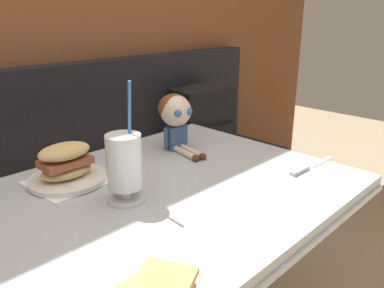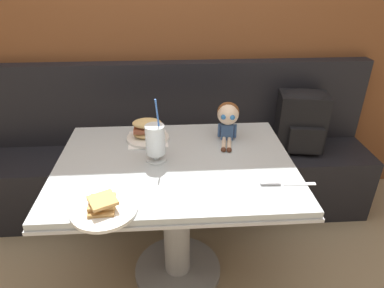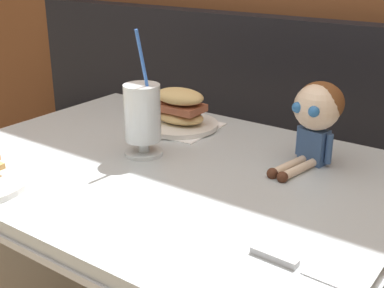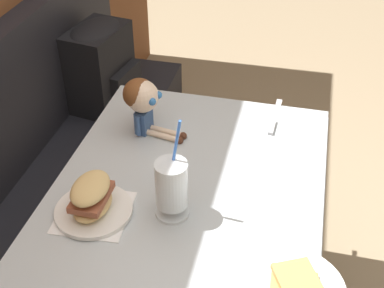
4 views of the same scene
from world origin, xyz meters
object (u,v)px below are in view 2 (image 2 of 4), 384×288
object	(u,v)px
sandwich_plate	(148,131)
seated_doll	(228,116)
toast_plate	(104,208)
backpack	(301,119)
butter_knife	(278,184)
milkshake_glass	(155,141)

from	to	relation	value
sandwich_plate	seated_doll	world-z (taller)	seated_doll
toast_plate	seated_doll	xyz separation A→B (m)	(0.55, 0.55, 0.11)
seated_doll	backpack	distance (m)	0.71
seated_doll	toast_plate	bearing A→B (deg)	-134.80
seated_doll	backpack	world-z (taller)	seated_doll
butter_knife	backpack	distance (m)	0.91
toast_plate	milkshake_glass	distance (m)	0.41
milkshake_glass	backpack	size ratio (longest dim) A/B	0.78
seated_doll	backpack	bearing A→B (deg)	35.04
toast_plate	sandwich_plate	world-z (taller)	sandwich_plate
milkshake_glass	seated_doll	xyz separation A→B (m)	(0.36, 0.20, 0.03)
milkshake_glass	butter_knife	size ratio (longest dim) A/B	1.34
toast_plate	milkshake_glass	xyz separation A→B (m)	(0.19, 0.35, 0.09)
milkshake_glass	sandwich_plate	size ratio (longest dim) A/B	1.43
butter_knife	backpack	world-z (taller)	backpack
milkshake_glass	sandwich_plate	world-z (taller)	milkshake_glass
backpack	milkshake_glass	bearing A→B (deg)	-147.37
milkshake_glass	toast_plate	bearing A→B (deg)	-117.67
milkshake_glass	sandwich_plate	distance (m)	0.23
sandwich_plate	butter_knife	bearing A→B (deg)	-38.23
milkshake_glass	backpack	world-z (taller)	milkshake_glass
backpack	seated_doll	bearing A→B (deg)	-144.96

